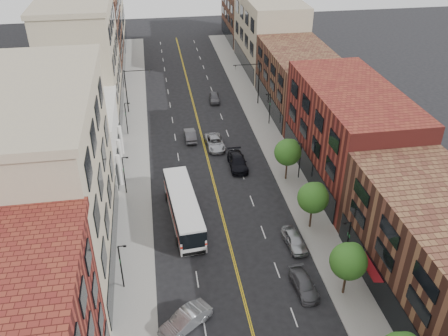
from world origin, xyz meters
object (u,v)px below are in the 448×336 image
car_lane_behind (190,135)px  car_lane_b (215,142)px  car_parked_far (295,240)px  car_lane_c (214,98)px  car_angle_b (186,320)px  car_lane_a (237,162)px  car_parked_mid (304,285)px  city_bus (183,207)px

car_lane_behind → car_lane_b: (3.30, -2.87, 0.01)m
car_parked_far → car_lane_c: 39.04m
car_angle_b → car_lane_behind: bearing=138.9°
car_lane_a → car_lane_b: 6.37m
car_parked_mid → car_lane_a: size_ratio=0.81×
car_lane_c → car_angle_b: bearing=-97.2°
car_lane_a → car_lane_b: size_ratio=1.03×
car_lane_c → car_lane_behind: bearing=-108.7°
city_bus → car_lane_b: 17.51m
car_angle_b → car_lane_b: car_angle_b is taller
city_bus → car_parked_mid: 16.22m
city_bus → car_lane_a: bearing=47.6°
city_bus → car_parked_mid: size_ratio=2.86×
car_lane_b → car_angle_b: bearing=-105.2°
car_lane_behind → city_bus: bearing=81.5°
car_parked_mid → car_parked_far: (0.91, 6.24, 0.10)m
city_bus → car_angle_b: size_ratio=2.62×
city_bus → car_lane_c: 33.68m
city_bus → car_lane_b: bearing=65.6°
car_lane_a → city_bus: bearing=-127.5°
car_parked_far → car_angle_b: bearing=-149.1°
car_lane_behind → car_lane_a: size_ratio=0.81×
car_lane_a → car_lane_b: bearing=110.5°
city_bus → car_lane_behind: bearing=77.7°
car_angle_b → car_parked_mid: (11.40, 2.54, -0.16)m
car_lane_b → car_parked_mid: bearing=-84.0°
city_bus → car_lane_b: size_ratio=2.39×
car_angle_b → car_lane_b: 32.29m
city_bus → car_parked_far: bearing=-33.9°
car_lane_behind → car_lane_b: size_ratio=0.84×
car_parked_mid → car_lane_b: size_ratio=0.83×
car_parked_mid → car_lane_a: car_lane_a is taller
city_bus → car_lane_b: (5.93, 16.44, -1.15)m
car_parked_far → car_lane_c: car_parked_far is taller
car_parked_mid → car_lane_c: bearing=88.0°
city_bus → car_parked_far: 12.84m
car_lane_c → city_bus: bearing=-100.2°
car_angle_b → car_parked_far: 15.13m
car_lane_behind → car_lane_a: (5.50, -8.85, 0.06)m
city_bus → car_lane_a: 13.29m
car_parked_far → car_lane_b: 23.30m
car_parked_far → car_lane_a: size_ratio=0.80×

